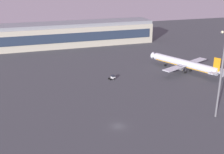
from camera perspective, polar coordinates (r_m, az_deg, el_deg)
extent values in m
plane|color=#424449|center=(97.12, 1.21, -9.81)|extent=(416.00, 416.00, 0.00)
cube|color=#B2AD99|center=(208.44, -9.70, 8.10)|extent=(129.64, 22.00, 14.00)
cube|color=#263347|center=(197.45, -9.20, 7.70)|extent=(124.46, 0.40, 6.16)
cube|color=gray|center=(207.00, -9.83, 10.32)|extent=(129.64, 19.80, 2.40)
cylinder|color=silver|center=(153.96, 14.23, 2.65)|extent=(18.85, 36.25, 3.99)
cone|color=silver|center=(165.48, 8.49, 4.22)|extent=(4.49, 3.83, 3.79)
cone|color=silver|center=(144.26, 20.88, 0.79)|extent=(4.47, 4.14, 3.59)
cube|color=silver|center=(153.47, 14.55, 2.48)|extent=(32.48, 17.36, 0.37)
cube|color=silver|center=(145.05, 20.20, 1.07)|extent=(11.60, 6.95, 0.37)
cube|color=orange|center=(144.26, 20.24, 2.30)|extent=(1.64, 3.21, 6.83)
cylinder|color=slate|center=(149.08, 13.27, 1.79)|extent=(3.64, 4.39, 2.31)
cylinder|color=slate|center=(158.36, 15.71, 2.62)|extent=(3.64, 4.39, 2.31)
cube|color=orange|center=(154.27, 14.20, 2.26)|extent=(17.27, 33.31, 0.38)
cylinder|color=#333338|center=(161.18, 10.65, 2.98)|extent=(0.29, 0.29, 3.73)
cylinder|color=black|center=(161.72, 10.61, 2.35)|extent=(0.85, 1.23, 1.16)
cylinder|color=#333338|center=(151.28, 14.49, 1.58)|extent=(0.29, 0.29, 3.73)
cylinder|color=black|center=(151.85, 14.43, 0.91)|extent=(0.85, 1.23, 1.16)
cylinder|color=#333338|center=(155.00, 15.46, 1.93)|extent=(0.29, 0.29, 3.73)
cylinder|color=black|center=(155.56, 15.40, 1.27)|extent=(0.85, 1.23, 1.16)
cube|color=white|center=(138.84, 0.20, -0.07)|extent=(1.97, 2.12, 0.90)
cube|color=#1E232D|center=(138.57, 0.20, 0.24)|extent=(1.75, 1.94, 0.70)
cylinder|color=black|center=(139.70, 0.11, -0.14)|extent=(0.94, 0.50, 0.90)
cylinder|color=black|center=(138.50, 0.44, -0.32)|extent=(0.94, 0.50, 0.90)
cylinder|color=black|center=(138.70, -0.61, -0.29)|extent=(0.94, 0.50, 0.90)
cylinder|color=black|center=(137.49, -0.29, -0.47)|extent=(0.94, 0.50, 0.90)
cylinder|color=slate|center=(103.86, 20.97, 0.27)|extent=(0.70, 0.70, 31.21)
sphere|color=#F9EAB2|center=(99.09, 21.20, 8.38)|extent=(0.90, 0.90, 0.90)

